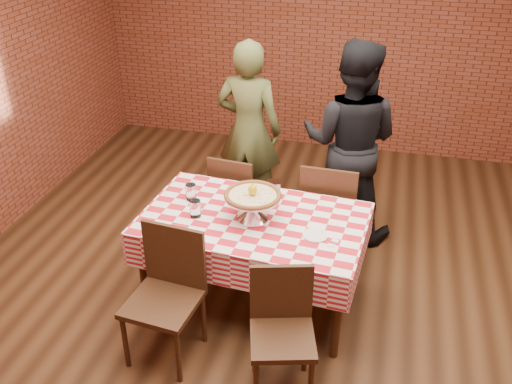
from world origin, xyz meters
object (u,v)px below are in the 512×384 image
water_glass_right (191,192)px  diner_black (350,142)px  chair_near_left (162,301)px  pizza (253,196)px  pizza_stand (253,207)px  chair_near_right (282,340)px  chair_far_left (238,197)px  table (253,260)px  condiment_caddy (273,190)px  diner_olive (249,130)px  chair_far_right (330,208)px  water_glass_left (195,208)px

water_glass_right → diner_black: (1.10, 1.04, 0.08)m
water_glass_right → chair_near_left: 0.92m
pizza → chair_near_left: (-0.44, -0.70, -0.48)m
chair_near_left → pizza_stand: bearing=64.1°
chair_near_right → chair_far_left: size_ratio=0.99×
table → condiment_caddy: size_ratio=10.64×
pizza_stand → chair_far_left: (-0.34, 0.80, -0.41)m
table → diner_olive: 1.47m
chair_near_left → chair_near_right: chair_near_left is taller
table → pizza_stand: bearing=-118.1°
condiment_caddy → diner_black: 1.01m
pizza_stand → condiment_caddy: size_ratio=2.73×
chair_far_left → diner_olive: size_ratio=0.52×
water_glass_right → chair_near_left: bearing=-84.5°
pizza_stand → pizza: bearing=0.0°
condiment_caddy → diner_olive: bearing=104.4°
table → chair_near_left: bearing=-122.1°
table → diner_black: size_ratio=0.89×
condiment_caddy → diner_black: diner_black is taller
table → chair_far_right: chair_far_right is taller
chair_near_right → diner_olive: diner_olive is taller
chair_far_left → chair_near_left: bearing=92.0°
water_glass_right → condiment_caddy: 0.63m
chair_near_left → diner_olive: (0.07, 2.04, 0.38)m
chair_near_right → pizza: bearing=100.2°
water_glass_left → condiment_caddy: (0.50, 0.38, 0.01)m
water_glass_left → chair_near_left: 0.72m
pizza_stand → diner_black: 1.32m
chair_near_left → condiment_caddy: bearing=68.7°
chair_near_right → diner_olive: 2.34m
chair_near_left → diner_black: diner_black is taller
condiment_caddy → diner_black: (0.49, 0.88, 0.07)m
chair_near_left → chair_near_right: size_ratio=1.07×
water_glass_left → chair_far_right: 1.27m
water_glass_right → chair_far_left: water_glass_right is taller
water_glass_right → diner_olive: (0.15, 1.19, 0.03)m
water_glass_right → diner_olive: size_ratio=0.08×
chair_far_right → diner_black: diner_black is taller
chair_near_right → table: bearing=99.8°
chair_far_left → chair_far_right: size_ratio=0.93×
chair_far_left → pizza: bearing=118.8°
table → diner_black: diner_black is taller
pizza → diner_olive: size_ratio=0.24×
chair_near_left → table: bearing=64.1°
chair_near_right → pizza_stand: bearing=100.2°
water_glass_right → chair_near_left: chair_near_left is taller
pizza_stand → water_glass_right: 0.55m
table → chair_near_right: size_ratio=1.84×
table → chair_far_left: chair_far_left is taller
table → pizza: bearing=-118.1°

